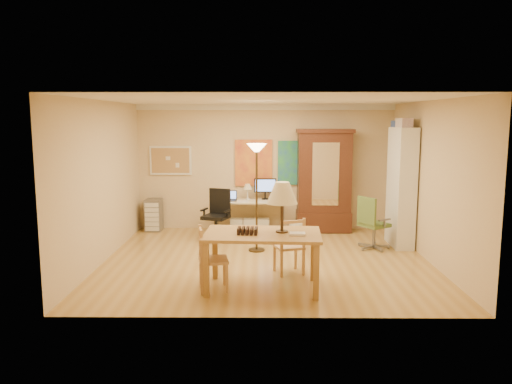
{
  "coord_description": "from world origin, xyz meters",
  "views": [
    {
      "loc": [
        -0.1,
        -8.28,
        2.4
      ],
      "look_at": [
        -0.18,
        0.3,
        1.13
      ],
      "focal_mm": 35.0,
      "sensor_mm": 36.0,
      "label": 1
    }
  ],
  "objects_px": {
    "armoire": "(324,187)",
    "office_chair_black": "(217,226)",
    "computer_desk": "(251,213)",
    "bookshelf": "(401,188)",
    "dining_table": "(270,222)",
    "office_chair_green": "(373,235)"
  },
  "relations": [
    {
      "from": "computer_desk",
      "to": "bookshelf",
      "type": "height_order",
      "value": "bookshelf"
    },
    {
      "from": "office_chair_black",
      "to": "armoire",
      "type": "height_order",
      "value": "armoire"
    },
    {
      "from": "armoire",
      "to": "bookshelf",
      "type": "distance_m",
      "value": 1.78
    },
    {
      "from": "armoire",
      "to": "bookshelf",
      "type": "relative_size",
      "value": 0.98
    },
    {
      "from": "office_chair_green",
      "to": "bookshelf",
      "type": "height_order",
      "value": "bookshelf"
    },
    {
      "from": "office_chair_black",
      "to": "armoire",
      "type": "distance_m",
      "value": 2.46
    },
    {
      "from": "dining_table",
      "to": "office_chair_green",
      "type": "xyz_separation_m",
      "value": [
        1.95,
        2.18,
        -0.7
      ]
    },
    {
      "from": "dining_table",
      "to": "armoire",
      "type": "bearing_deg",
      "value": 71.61
    },
    {
      "from": "dining_table",
      "to": "office_chair_black",
      "type": "bearing_deg",
      "value": 109.28
    },
    {
      "from": "computer_desk",
      "to": "office_chair_black",
      "type": "bearing_deg",
      "value": -133.59
    },
    {
      "from": "dining_table",
      "to": "computer_desk",
      "type": "height_order",
      "value": "dining_table"
    },
    {
      "from": "dining_table",
      "to": "bookshelf",
      "type": "xyz_separation_m",
      "value": [
        2.52,
        2.46,
        0.15
      ]
    },
    {
      "from": "dining_table",
      "to": "bookshelf",
      "type": "height_order",
      "value": "bookshelf"
    },
    {
      "from": "computer_desk",
      "to": "office_chair_green",
      "type": "distance_m",
      "value": 2.68
    },
    {
      "from": "office_chair_black",
      "to": "bookshelf",
      "type": "xyz_separation_m",
      "value": [
        3.53,
        -0.41,
        0.84
      ]
    },
    {
      "from": "office_chair_black",
      "to": "bookshelf",
      "type": "relative_size",
      "value": 0.45
    },
    {
      "from": "armoire",
      "to": "office_chair_black",
      "type": "bearing_deg",
      "value": -160.36
    },
    {
      "from": "armoire",
      "to": "computer_desk",
      "type": "bearing_deg",
      "value": -176.88
    },
    {
      "from": "armoire",
      "to": "dining_table",
      "type": "bearing_deg",
      "value": -108.39
    },
    {
      "from": "dining_table",
      "to": "office_chair_black",
      "type": "distance_m",
      "value": 3.12
    },
    {
      "from": "computer_desk",
      "to": "bookshelf",
      "type": "distance_m",
      "value": 3.14
    },
    {
      "from": "computer_desk",
      "to": "armoire",
      "type": "bearing_deg",
      "value": 3.12
    }
  ]
}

